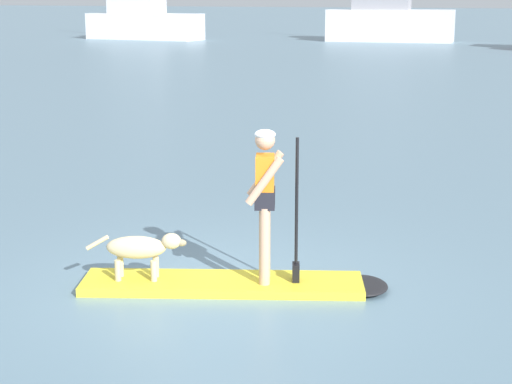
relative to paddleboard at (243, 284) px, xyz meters
The scene contains 6 objects.
ground_plane 0.23m from the paddleboard, 159.82° to the right, with size 400.00×400.00×0.00m, color slate.
paddleboard is the anchor object (origin of this frame).
person_paddler 1.08m from the paddleboard, 20.18° to the left, with size 0.67×0.59×1.72m.
dog 1.22m from the paddleboard, 159.82° to the right, with size 1.09×0.47×0.54m.
moored_boat_port 54.47m from the paddleboard, 120.92° to the left, with size 8.70×3.17×12.46m.
moored_boat_outer 51.67m from the paddleboard, 101.89° to the left, with size 8.87×3.44×10.33m.
Camera 1 is at (3.78, -8.21, 3.24)m, focal length 59.13 mm.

